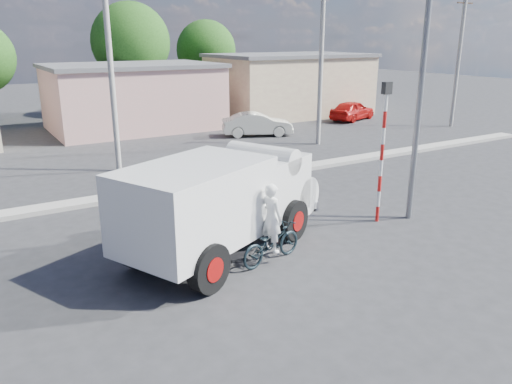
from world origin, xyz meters
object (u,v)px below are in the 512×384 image
cyclist (271,229)px  traffic_pole (383,141)px  bicycle (271,243)px  car_cream (257,124)px  truck (226,199)px  streetlight (420,60)px  car_red (352,110)px

cyclist → traffic_pole: size_ratio=0.42×
bicycle → traffic_pole: bearing=-93.3°
bicycle → car_cream: size_ratio=0.48×
bicycle → traffic_pole: size_ratio=0.45×
truck → car_cream: (9.35, 13.78, -0.80)m
bicycle → car_cream: bearing=-43.0°
truck → car_cream: size_ratio=1.66×
bicycle → streetlight: size_ratio=0.22×
bicycle → car_cream: 17.40m
car_cream → traffic_pole: bearing=-173.2°
cyclist → car_cream: cyclist is taller
car_cream → streetlight: (-3.27, -14.59, 4.28)m
streetlight → bicycle: bearing=-175.1°
car_red → streetlight: size_ratio=0.45×
bicycle → cyclist: (0.00, 0.00, 0.39)m
bicycle → traffic_pole: 5.02m
truck → bicycle: truck is taller
truck → streetlight: 7.06m
car_cream → streetlight: streetlight is taller
bicycle → cyclist: 0.39m
car_red → streetlight: streetlight is taller
streetlight → car_red: bearing=53.3°
traffic_pole → truck: bearing=174.4°
cyclist → streetlight: streetlight is taller
bicycle → traffic_pole: (4.50, 0.76, 2.07)m
cyclist → car_red: size_ratio=0.45×
bicycle → car_cream: (8.71, 15.06, 0.16)m
bicycle → streetlight: 7.04m
bicycle → truck: bearing=13.9°
cyclist → car_cream: size_ratio=0.44×
truck → streetlight: (6.09, -0.81, 3.48)m
bicycle → car_red: (17.42, 16.55, 0.17)m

